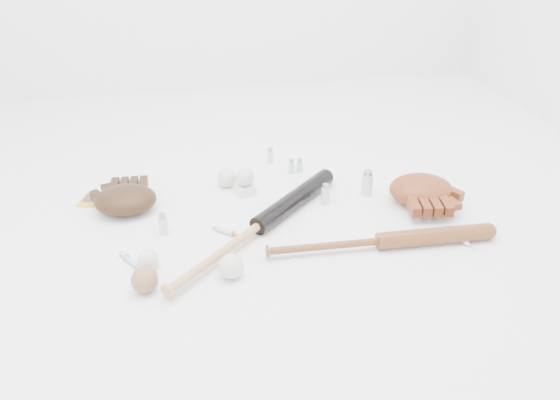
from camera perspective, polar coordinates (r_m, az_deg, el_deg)
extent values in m
plane|color=white|center=(1.97, 0.55, -1.85)|extent=(3.00, 3.00, 0.00)
cube|color=gold|center=(2.20, -19.20, -0.01)|extent=(0.10, 0.12, 0.01)
cube|color=white|center=(2.12, -3.64, 1.13)|extent=(0.08, 0.08, 0.04)
sphere|color=silver|center=(2.09, -3.68, 2.44)|extent=(0.07, 0.07, 0.07)
sphere|color=silver|center=(1.75, -13.62, -6.11)|extent=(0.07, 0.07, 0.07)
sphere|color=silver|center=(2.17, -5.59, 2.34)|extent=(0.08, 0.08, 0.08)
sphere|color=silver|center=(1.67, -5.12, -6.92)|extent=(0.08, 0.08, 0.08)
sphere|color=#8B6043|center=(1.66, -13.97, -8.12)|extent=(0.08, 0.08, 0.08)
cylinder|color=silver|center=(2.35, -1.02, 4.68)|extent=(0.03, 0.03, 0.07)
cylinder|color=silver|center=(2.28, 2.06, 3.69)|extent=(0.02, 0.02, 0.06)
cylinder|color=silver|center=(2.04, 4.78, 0.63)|extent=(0.03, 0.03, 0.08)
cylinder|color=silver|center=(2.12, 9.09, 1.77)|extent=(0.04, 0.04, 0.10)
cylinder|color=silver|center=(1.91, -12.11, -2.44)|extent=(0.03, 0.03, 0.08)
cylinder|color=silver|center=(2.26, 1.19, 3.53)|extent=(0.02, 0.02, 0.07)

